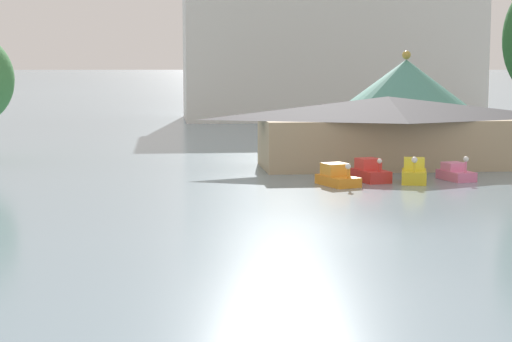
% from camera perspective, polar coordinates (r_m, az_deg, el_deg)
% --- Properties ---
extents(pedal_boat_orange, '(2.42, 3.23, 1.43)m').
position_cam_1_polar(pedal_boat_orange, '(51.84, 5.35, -0.38)').
color(pedal_boat_orange, orange).
rests_on(pedal_boat_orange, ground).
extents(pedal_boat_red, '(2.14, 3.07, 1.52)m').
position_cam_1_polar(pedal_boat_red, '(53.91, 7.50, -0.08)').
color(pedal_boat_red, red).
rests_on(pedal_boat_red, ground).
extents(pedal_boat_yellow, '(2.11, 2.84, 1.70)m').
position_cam_1_polar(pedal_boat_yellow, '(53.58, 10.34, -0.13)').
color(pedal_boat_yellow, yellow).
rests_on(pedal_boat_yellow, ground).
extents(pedal_boat_pink, '(1.94, 2.82, 1.59)m').
position_cam_1_polar(pedal_boat_pink, '(55.40, 12.99, -0.13)').
color(pedal_boat_pink, pink).
rests_on(pedal_boat_pink, ground).
extents(boathouse, '(18.88, 7.66, 4.94)m').
position_cam_1_polar(boathouse, '(61.19, 8.63, 2.67)').
color(boathouse, tan).
rests_on(boathouse, ground).
extents(green_roof_pavilion, '(9.77, 9.77, 8.24)m').
position_cam_1_polar(green_roof_pavilion, '(70.86, 9.80, 4.67)').
color(green_roof_pavilion, '#993328').
rests_on(green_roof_pavilion, ground).
extents(background_building_block, '(38.32, 15.36, 19.05)m').
position_cam_1_polar(background_building_block, '(114.22, 4.83, 8.23)').
color(background_building_block, silver).
rests_on(background_building_block, ground).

